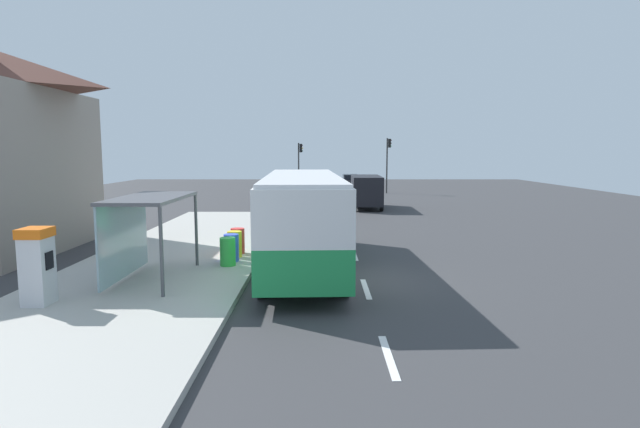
{
  "coord_description": "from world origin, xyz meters",
  "views": [
    {
      "loc": [
        -1.09,
        -15.63,
        3.98
      ],
      "look_at": [
        -1.0,
        4.9,
        1.5
      ],
      "focal_mm": 28.82,
      "sensor_mm": 36.0,
      "label": 1
    }
  ],
  "objects_px": {
    "ticket_machine": "(34,266)",
    "recycling_bin_red": "(235,241)",
    "bus": "(300,215)",
    "recycling_bin_green": "(225,252)",
    "sedan_near": "(348,181)",
    "recycling_bin_yellow": "(232,244)",
    "white_van": "(364,189)",
    "recycling_bin_blue": "(229,248)",
    "traffic_light_near_side": "(386,157)",
    "traffic_light_far_side": "(297,160)",
    "bus_shelter": "(139,216)"
  },
  "relations": [
    {
      "from": "traffic_light_near_side",
      "to": "recycling_bin_red",
      "type": "bearing_deg",
      "value": -107.43
    },
    {
      "from": "bus_shelter",
      "to": "recycling_bin_green",
      "type": "bearing_deg",
      "value": 40.03
    },
    {
      "from": "recycling_bin_green",
      "to": "recycling_bin_blue",
      "type": "height_order",
      "value": "same"
    },
    {
      "from": "recycling_bin_yellow",
      "to": "traffic_light_near_side",
      "type": "xyz_separation_m",
      "value": [
        9.7,
        31.57,
        2.87
      ]
    },
    {
      "from": "sedan_near",
      "to": "recycling_bin_yellow",
      "type": "xyz_separation_m",
      "value": [
        -6.5,
        -39.08,
        -0.14
      ]
    },
    {
      "from": "traffic_light_far_side",
      "to": "bus_shelter",
      "type": "relative_size",
      "value": 1.22
    },
    {
      "from": "ticket_machine",
      "to": "recycling_bin_red",
      "type": "height_order",
      "value": "ticket_machine"
    },
    {
      "from": "white_van",
      "to": "traffic_light_far_side",
      "type": "height_order",
      "value": "traffic_light_far_side"
    },
    {
      "from": "recycling_bin_green",
      "to": "traffic_light_near_side",
      "type": "distance_m",
      "value": 34.49
    },
    {
      "from": "white_van",
      "to": "traffic_light_near_side",
      "type": "distance_m",
      "value": 14.11
    },
    {
      "from": "sedan_near",
      "to": "bus_shelter",
      "type": "xyz_separation_m",
      "value": [
        -8.71,
        -42.34,
        1.31
      ]
    },
    {
      "from": "recycling_bin_red",
      "to": "traffic_light_near_side",
      "type": "xyz_separation_m",
      "value": [
        9.7,
        30.87,
        2.87
      ]
    },
    {
      "from": "white_van",
      "to": "bus",
      "type": "bearing_deg",
      "value": -101.73
    },
    {
      "from": "recycling_bin_red",
      "to": "traffic_light_far_side",
      "type": "distance_m",
      "value": 31.8
    },
    {
      "from": "sedan_near",
      "to": "traffic_light_far_side",
      "type": "xyz_separation_m",
      "value": [
        -5.4,
        -6.71,
        2.46
      ]
    },
    {
      "from": "recycling_bin_red",
      "to": "recycling_bin_green",
      "type": "bearing_deg",
      "value": -90.0
    },
    {
      "from": "ticket_machine",
      "to": "recycling_bin_red",
      "type": "xyz_separation_m",
      "value": [
        3.95,
        6.53,
        -0.52
      ]
    },
    {
      "from": "recycling_bin_yellow",
      "to": "traffic_light_near_side",
      "type": "distance_m",
      "value": 33.15
    },
    {
      "from": "recycling_bin_red",
      "to": "recycling_bin_blue",
      "type": "bearing_deg",
      "value": -90.0
    },
    {
      "from": "recycling_bin_yellow",
      "to": "bus_shelter",
      "type": "relative_size",
      "value": 0.24
    },
    {
      "from": "white_van",
      "to": "recycling_bin_yellow",
      "type": "xyz_separation_m",
      "value": [
        -6.4,
        -18.03,
        -0.69
      ]
    },
    {
      "from": "recycling_bin_green",
      "to": "recycling_bin_blue",
      "type": "relative_size",
      "value": 1.0
    },
    {
      "from": "ticket_machine",
      "to": "recycling_bin_green",
      "type": "distance_m",
      "value": 5.96
    },
    {
      "from": "white_van",
      "to": "bus_shelter",
      "type": "bearing_deg",
      "value": -112.03
    },
    {
      "from": "sedan_near",
      "to": "ticket_machine",
      "type": "height_order",
      "value": "ticket_machine"
    },
    {
      "from": "white_van",
      "to": "sedan_near",
      "type": "relative_size",
      "value": 1.18
    },
    {
      "from": "bus",
      "to": "recycling_bin_blue",
      "type": "xyz_separation_m",
      "value": [
        -2.49,
        0.12,
        -1.19
      ]
    },
    {
      "from": "bus",
      "to": "recycling_bin_red",
      "type": "height_order",
      "value": "bus"
    },
    {
      "from": "bus",
      "to": "recycling_bin_green",
      "type": "relative_size",
      "value": 11.68
    },
    {
      "from": "sedan_near",
      "to": "recycling_bin_red",
      "type": "height_order",
      "value": "sedan_near"
    },
    {
      "from": "bus_shelter",
      "to": "traffic_light_far_side",
      "type": "bearing_deg",
      "value": 84.69
    },
    {
      "from": "traffic_light_far_side",
      "to": "bus_shelter",
      "type": "xyz_separation_m",
      "value": [
        -3.31,
        -35.63,
        -1.15
      ]
    },
    {
      "from": "sedan_near",
      "to": "recycling_bin_yellow",
      "type": "distance_m",
      "value": 39.62
    },
    {
      "from": "ticket_machine",
      "to": "traffic_light_near_side",
      "type": "distance_m",
      "value": 39.89
    },
    {
      "from": "traffic_light_near_side",
      "to": "white_van",
      "type": "bearing_deg",
      "value": -103.68
    },
    {
      "from": "recycling_bin_red",
      "to": "bus_shelter",
      "type": "bearing_deg",
      "value": -119.2
    },
    {
      "from": "sedan_near",
      "to": "recycling_bin_red",
      "type": "xyz_separation_m",
      "value": [
        -6.5,
        -38.38,
        -0.14
      ]
    },
    {
      "from": "recycling_bin_yellow",
      "to": "traffic_light_far_side",
      "type": "xyz_separation_m",
      "value": [
        1.1,
        32.37,
        2.59
      ]
    },
    {
      "from": "traffic_light_far_side",
      "to": "ticket_machine",
      "type": "bearing_deg",
      "value": -97.53
    },
    {
      "from": "bus",
      "to": "recycling_bin_yellow",
      "type": "bearing_deg",
      "value": 161.8
    },
    {
      "from": "bus",
      "to": "traffic_light_far_side",
      "type": "distance_m",
      "value": 33.25
    },
    {
      "from": "ticket_machine",
      "to": "recycling_bin_green",
      "type": "bearing_deg",
      "value": 48.27
    },
    {
      "from": "traffic_light_near_side",
      "to": "bus_shelter",
      "type": "relative_size",
      "value": 1.33
    },
    {
      "from": "recycling_bin_blue",
      "to": "traffic_light_near_side",
      "type": "distance_m",
      "value": 33.82
    },
    {
      "from": "bus",
      "to": "traffic_light_far_side",
      "type": "height_order",
      "value": "traffic_light_far_side"
    },
    {
      "from": "recycling_bin_green",
      "to": "recycling_bin_yellow",
      "type": "xyz_separation_m",
      "value": [
        0.0,
        1.4,
        0.0
      ]
    },
    {
      "from": "ticket_machine",
      "to": "bus_shelter",
      "type": "height_order",
      "value": "bus_shelter"
    },
    {
      "from": "white_van",
      "to": "recycling_bin_yellow",
      "type": "height_order",
      "value": "white_van"
    },
    {
      "from": "bus",
      "to": "sedan_near",
      "type": "xyz_separation_m",
      "value": [
        4.01,
        39.9,
        -1.05
      ]
    },
    {
      "from": "recycling_bin_yellow",
      "to": "bus_shelter",
      "type": "height_order",
      "value": "bus_shelter"
    }
  ]
}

